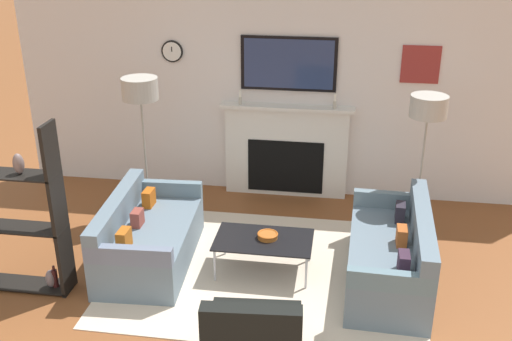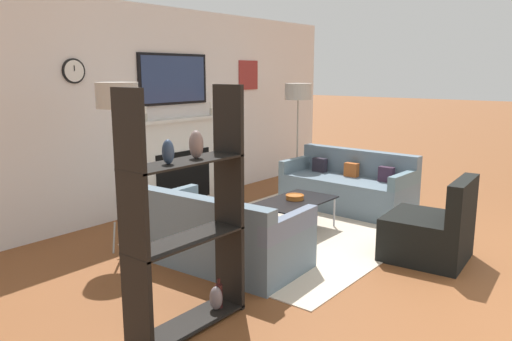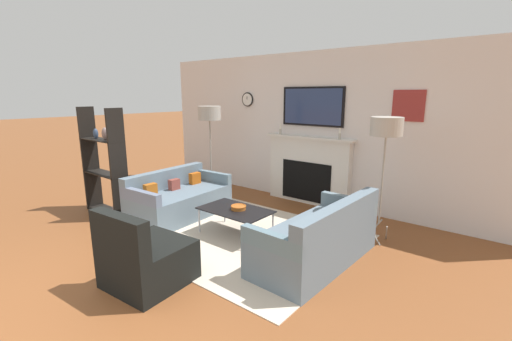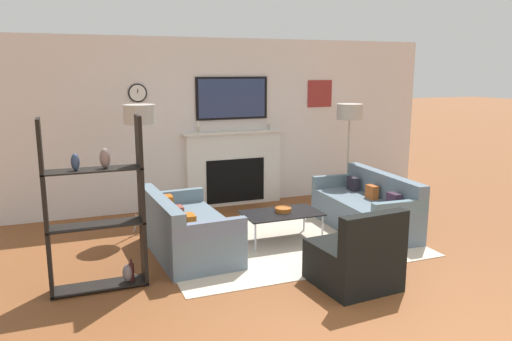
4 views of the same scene
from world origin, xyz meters
TOP-DOWN VIEW (x-y plane):
  - fireplace_wall at (0.00, 5.01)m, footprint 7.17×0.28m
  - area_rug at (0.00, 2.97)m, footprint 3.19×2.48m
  - couch_left at (-1.28, 2.97)m, footprint 0.94×1.65m
  - couch_right at (1.29, 2.97)m, footprint 0.84×1.78m
  - armchair at (0.12, 1.41)m, footprint 0.81×0.83m
  - coffee_table at (-0.02, 2.96)m, footprint 1.01×0.61m
  - decorative_bowl at (0.02, 2.98)m, footprint 0.22×0.22m
  - floor_lamp_left at (-1.62, 4.04)m, footprint 0.42×0.42m
  - floor_lamp_right at (1.62, 4.04)m, footprint 0.40×0.40m
  - shelf_unit at (-2.33, 2.31)m, footprint 0.95×0.28m

SIDE VIEW (x-z plane):
  - area_rug at x=0.00m, z-range 0.00..0.01m
  - couch_left at x=-1.28m, z-range -0.09..0.65m
  - armchair at x=0.12m, z-range -0.14..0.71m
  - couch_right at x=1.29m, z-range -0.11..0.68m
  - coffee_table at x=-0.02m, z-range 0.17..0.55m
  - decorative_bowl at x=0.02m, z-range 0.39..0.45m
  - shelf_unit at x=-2.33m, z-range -0.06..1.70m
  - fireplace_wall at x=0.00m, z-range -0.13..2.57m
  - floor_lamp_right at x=1.62m, z-range 0.69..2.38m
  - floor_lamp_left at x=-1.62m, z-range 0.72..2.48m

